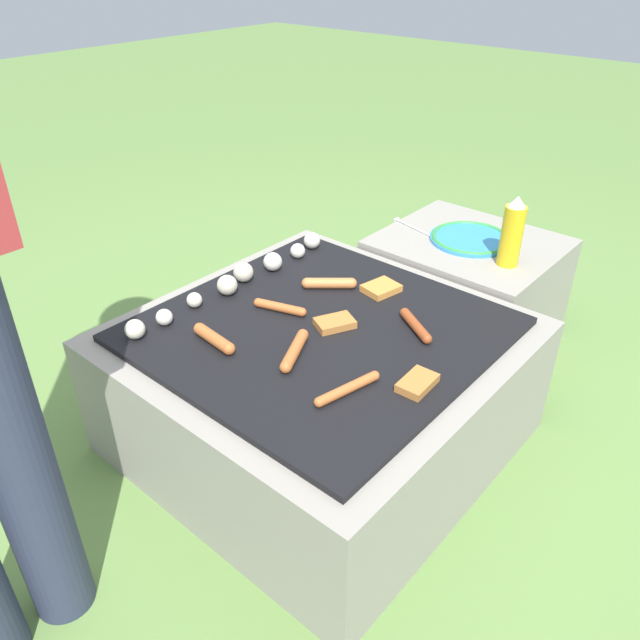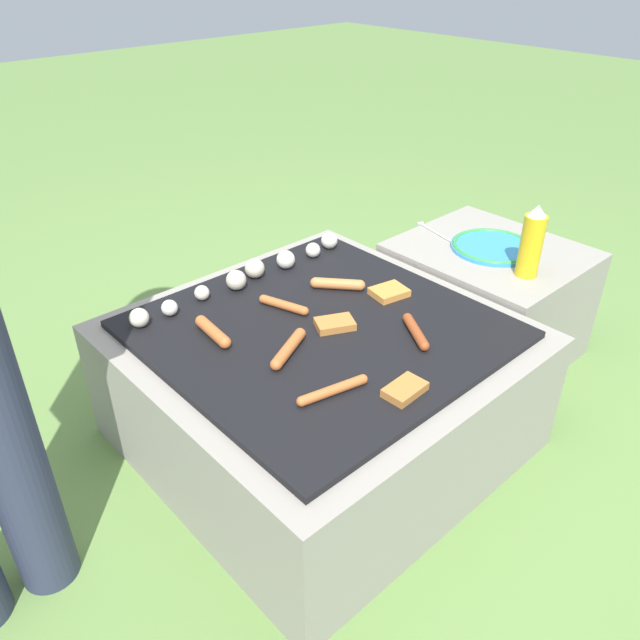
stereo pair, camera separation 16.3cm
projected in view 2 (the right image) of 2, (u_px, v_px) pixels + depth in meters
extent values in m
plane|color=#608442|center=(320.00, 436.00, 1.85)|extent=(14.00, 14.00, 0.00)
cube|color=gray|center=(320.00, 387.00, 1.75)|extent=(0.95, 0.95, 0.37)
cube|color=black|center=(320.00, 329.00, 1.65)|extent=(0.83, 0.83, 0.02)
cube|color=gray|center=(485.00, 300.00, 2.14)|extent=(0.51, 0.57, 0.39)
cylinder|color=#2D334C|center=(2.00, 431.00, 1.23)|extent=(0.13, 0.13, 0.87)
cylinder|color=#B7602D|center=(284.00, 305.00, 1.71)|extent=(0.06, 0.13, 0.02)
sphere|color=#B7602D|center=(264.00, 299.00, 1.74)|extent=(0.02, 0.02, 0.02)
sphere|color=#B7602D|center=(304.00, 311.00, 1.68)|extent=(0.02, 0.02, 0.02)
cylinder|color=#93421E|center=(416.00, 332.00, 1.60)|extent=(0.09, 0.13, 0.03)
sphere|color=#93421E|center=(407.00, 318.00, 1.65)|extent=(0.03, 0.03, 0.03)
sphere|color=#93421E|center=(424.00, 346.00, 1.54)|extent=(0.03, 0.03, 0.03)
cylinder|color=#B7602D|center=(333.00, 390.00, 1.40)|extent=(0.16, 0.06, 0.02)
sphere|color=#B7602D|center=(363.00, 379.00, 1.43)|extent=(0.02, 0.02, 0.02)
sphere|color=#B7602D|center=(301.00, 401.00, 1.36)|extent=(0.02, 0.02, 0.02)
cylinder|color=#B7602D|center=(289.00, 349.00, 1.53)|extent=(0.14, 0.09, 0.03)
sphere|color=#B7602D|center=(300.00, 334.00, 1.59)|extent=(0.03, 0.03, 0.03)
sphere|color=#B7602D|center=(276.00, 365.00, 1.47)|extent=(0.03, 0.03, 0.03)
cylinder|color=#B7602D|center=(213.00, 332.00, 1.59)|extent=(0.04, 0.13, 0.03)
sphere|color=#B7602D|center=(201.00, 321.00, 1.63)|extent=(0.03, 0.03, 0.03)
sphere|color=#B7602D|center=(225.00, 343.00, 1.55)|extent=(0.03, 0.03, 0.03)
cylinder|color=#C6753D|center=(338.00, 284.00, 1.81)|extent=(0.11, 0.12, 0.03)
sphere|color=#C6753D|center=(360.00, 285.00, 1.80)|extent=(0.03, 0.03, 0.03)
sphere|color=#C6753D|center=(316.00, 283.00, 1.81)|extent=(0.03, 0.03, 0.03)
cube|color=#D18438|center=(389.00, 292.00, 1.78)|extent=(0.11, 0.10, 0.02)
cube|color=#B27033|center=(405.00, 390.00, 1.40)|extent=(0.10, 0.07, 0.02)
cube|color=#B27033|center=(335.00, 324.00, 1.63)|extent=(0.12, 0.10, 0.02)
sphere|color=beige|center=(139.00, 318.00, 1.63)|extent=(0.05, 0.05, 0.05)
sphere|color=silver|center=(170.00, 308.00, 1.68)|extent=(0.04, 0.04, 0.04)
sphere|color=beige|center=(202.00, 293.00, 1.75)|extent=(0.04, 0.04, 0.04)
sphere|color=beige|center=(236.00, 280.00, 1.80)|extent=(0.06, 0.06, 0.06)
sphere|color=beige|center=(255.00, 268.00, 1.86)|extent=(0.06, 0.06, 0.06)
sphere|color=silver|center=(286.00, 259.00, 1.91)|extent=(0.06, 0.06, 0.06)
sphere|color=silver|center=(313.00, 250.00, 1.98)|extent=(0.05, 0.05, 0.05)
sphere|color=silver|center=(329.00, 240.00, 2.03)|extent=(0.05, 0.05, 0.05)
cylinder|color=#338CCC|center=(493.00, 247.00, 2.04)|extent=(0.27, 0.27, 0.01)
torus|color=#338C3F|center=(493.00, 246.00, 2.04)|extent=(0.26, 0.26, 0.01)
cylinder|color=gold|center=(531.00, 246.00, 1.84)|extent=(0.07, 0.07, 0.19)
cone|color=white|center=(538.00, 211.00, 1.78)|extent=(0.05, 0.05, 0.03)
cylinder|color=silver|center=(437.00, 233.00, 2.14)|extent=(0.05, 0.18, 0.01)
cube|color=silver|center=(420.00, 224.00, 2.21)|extent=(0.03, 0.01, 0.01)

